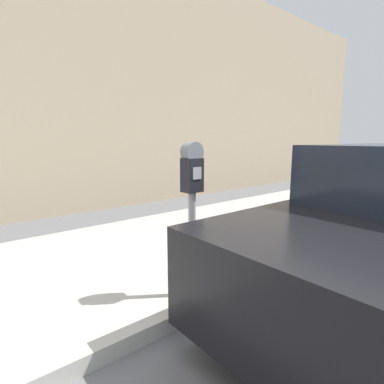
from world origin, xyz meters
name	(u,v)px	position (x,y,z in m)	size (l,w,h in m)	color
sidewalk	(91,269)	(0.00, 2.20, 0.07)	(24.00, 2.80, 0.13)	#ADAAA3
building_facade	(15,67)	(0.00, 5.27, 2.73)	(24.00, 0.30, 5.47)	tan
parking_meter	(192,192)	(0.44, 0.97, 1.05)	(0.17, 0.13, 1.34)	gray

